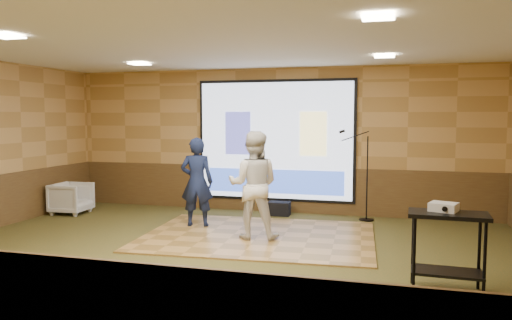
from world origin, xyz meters
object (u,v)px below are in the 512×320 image
(dance_floor, at_px, (258,236))
(banquet_chair, at_px, (71,198))
(duffel_bag, at_px, (279,209))
(av_table, at_px, (448,237))
(player_right, at_px, (253,185))
(player_left, at_px, (197,182))
(mic_stand, at_px, (364,195))
(projector, at_px, (444,207))
(projector_screen, at_px, (275,142))

(dance_floor, bearing_deg, banquet_chair, 168.08)
(duffel_bag, bearing_deg, av_table, -53.45)
(player_right, bearing_deg, player_left, -33.60)
(player_left, relative_size, player_right, 0.92)
(av_table, xyz_separation_m, mic_stand, (-1.15, 3.78, -0.14))
(mic_stand, bearing_deg, dance_floor, -114.34)
(player_right, height_order, av_table, player_right)
(mic_stand, distance_m, duffel_bag, 1.72)
(av_table, bearing_deg, projector, 119.05)
(dance_floor, bearing_deg, mic_stand, 48.78)
(player_left, height_order, banquet_chair, player_left)
(duffel_bag, bearing_deg, dance_floor, -87.74)
(player_left, relative_size, mic_stand, 0.91)
(banquet_chair, bearing_deg, av_table, -114.67)
(player_right, bearing_deg, duffel_bag, -96.58)
(projector, distance_m, mic_stand, 3.88)
(player_right, bearing_deg, mic_stand, -136.66)
(player_left, relative_size, duffel_bag, 3.63)
(player_left, distance_m, projector, 4.57)
(av_table, distance_m, projector, 0.35)
(projector_screen, height_order, av_table, projector_screen)
(player_left, bearing_deg, banquet_chair, -22.05)
(player_right, relative_size, av_table, 1.90)
(mic_stand, relative_size, banquet_chair, 2.49)
(duffel_bag, bearing_deg, banquet_chair, -166.84)
(duffel_bag, bearing_deg, projector, -53.29)
(player_right, relative_size, mic_stand, 0.99)
(dance_floor, bearing_deg, projector, -34.50)
(av_table, distance_m, banquet_chair, 7.55)
(player_right, distance_m, banquet_chair, 4.38)
(av_table, height_order, duffel_bag, av_table)
(projector_screen, height_order, player_left, projector_screen)
(player_left, bearing_deg, dance_floor, 149.73)
(projector_screen, bearing_deg, player_right, -85.07)
(dance_floor, xyz_separation_m, player_left, (-1.26, 0.40, 0.81))
(player_left, xyz_separation_m, mic_stand, (2.86, 1.43, -0.33))
(banquet_chair, bearing_deg, player_right, -107.09)
(player_left, bearing_deg, mic_stand, -166.04)
(mic_stand, bearing_deg, projector_screen, -174.13)
(dance_floor, height_order, player_left, player_left)
(projector, bearing_deg, banquet_chair, 178.00)
(player_right, relative_size, banquet_chair, 2.47)
(projector_screen, relative_size, av_table, 3.63)
(av_table, relative_size, mic_stand, 0.52)
(projector_screen, bearing_deg, dance_floor, -83.78)
(av_table, bearing_deg, player_left, 149.70)
(player_left, bearing_deg, projector, 137.68)
(duffel_bag, bearing_deg, projector_screen, 117.02)
(projector, xyz_separation_m, duffel_bag, (-2.78, 3.73, -0.83))
(projector, xyz_separation_m, banquet_chair, (-6.95, 2.76, -0.64))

